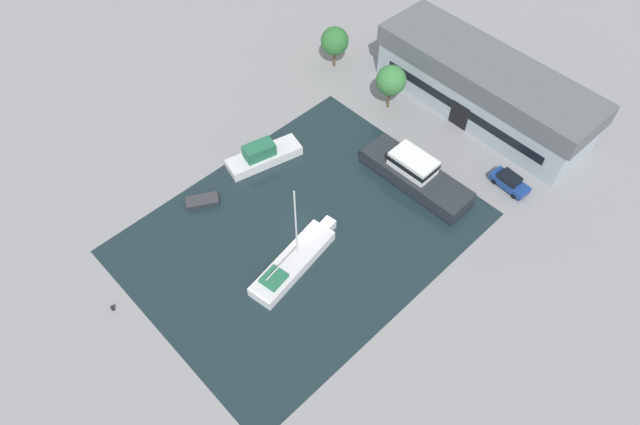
# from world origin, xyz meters

# --- Properties ---
(ground_plane) EXTENTS (440.00, 440.00, 0.00)m
(ground_plane) POSITION_xyz_m (0.00, 0.00, 0.00)
(ground_plane) COLOR gray
(water_canal) EXTENTS (24.84, 32.32, 0.01)m
(water_canal) POSITION_xyz_m (0.00, 0.00, 0.00)
(water_canal) COLOR #19282D
(water_canal) RESTS_ON ground
(warehouse_building) EXTENTS (26.31, 8.51, 6.75)m
(warehouse_building) POSITION_xyz_m (1.29, 26.80, 3.42)
(warehouse_building) COLOR #99A8B2
(warehouse_building) RESTS_ON ground
(quay_tree_near_building) EXTENTS (3.45, 3.45, 5.64)m
(quay_tree_near_building) POSITION_xyz_m (-6.36, 19.64, 3.91)
(quay_tree_near_building) COLOR brown
(quay_tree_near_building) RESTS_ON ground
(quay_tree_by_water) EXTENTS (3.40, 3.40, 5.36)m
(quay_tree_by_water) POSITION_xyz_m (-16.21, 20.51, 3.64)
(quay_tree_by_water) COLOR brown
(quay_tree_by_water) RESTS_ON ground
(parked_car) EXTENTS (4.27, 2.03, 1.59)m
(parked_car) POSITION_xyz_m (10.61, 19.44, 0.80)
(parked_car) COLOR navy
(parked_car) RESTS_ON ground
(sailboat_moored) EXTENTS (4.11, 11.13, 10.26)m
(sailboat_moored) POSITION_xyz_m (2.26, -3.13, 0.68)
(sailboat_moored) COLOR white
(sailboat_moored) RESTS_ON water_canal
(motor_cruiser) EXTENTS (12.46, 4.14, 3.27)m
(motor_cruiser) POSITION_xyz_m (3.27, 12.98, 1.19)
(motor_cruiser) COLOR #23282D
(motor_cruiser) RESTS_ON water_canal
(small_dinghy) EXTENTS (2.94, 3.59, 0.61)m
(small_dinghy) POSITION_xyz_m (-9.74, -4.80, 0.32)
(small_dinghy) COLOR #23282D
(small_dinghy) RESTS_ON water_canal
(cabin_boat) EXTENTS (4.42, 8.51, 2.55)m
(cabin_boat) POSITION_xyz_m (-9.89, 3.45, 0.90)
(cabin_boat) COLOR silver
(cabin_boat) RESTS_ON water_canal
(mooring_bollard) EXTENTS (0.33, 0.33, 0.62)m
(mooring_bollard) POSITION_xyz_m (-5.45, -17.88, 0.32)
(mooring_bollard) COLOR black
(mooring_bollard) RESTS_ON ground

